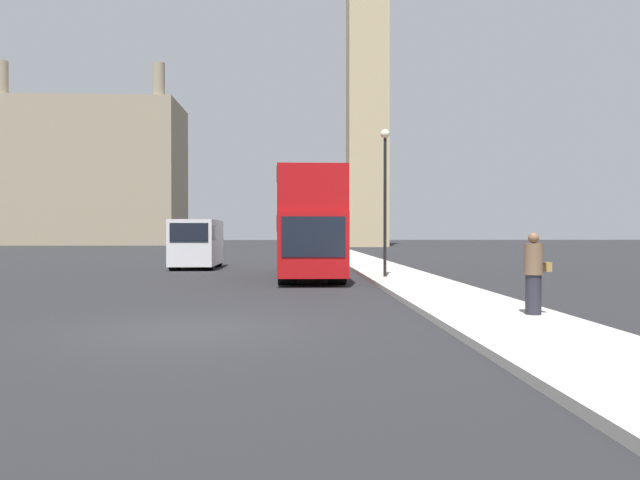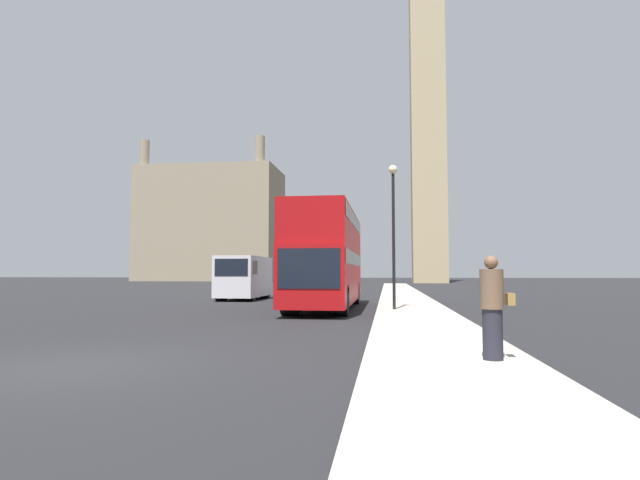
{
  "view_description": "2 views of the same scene",
  "coord_description": "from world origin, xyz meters",
  "px_view_note": "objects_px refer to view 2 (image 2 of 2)",
  "views": [
    {
      "loc": [
        2.09,
        -12.19,
        1.88
      ],
      "look_at": [
        3.14,
        12.43,
        1.59
      ],
      "focal_mm": 35.0,
      "sensor_mm": 36.0,
      "label": 1
    },
    {
      "loc": [
        5.42,
        -7.96,
        1.6
      ],
      "look_at": [
        1.4,
        21.94,
        3.58
      ],
      "focal_mm": 28.0,
      "sensor_mm": 36.0,
      "label": 2
    }
  ],
  "objects_px": {
    "red_double_decker_bus": "(327,255)",
    "white_van": "(244,277)",
    "clock_tower": "(427,55)",
    "pedestrian": "(493,307)",
    "street_lamp": "(393,214)"
  },
  "relations": [
    {
      "from": "clock_tower",
      "to": "street_lamp",
      "type": "xyz_separation_m",
      "value": [
        -6.31,
        -59.13,
        -32.41
      ]
    },
    {
      "from": "pedestrian",
      "to": "street_lamp",
      "type": "height_order",
      "value": "street_lamp"
    },
    {
      "from": "clock_tower",
      "to": "white_van",
      "type": "height_order",
      "value": "clock_tower"
    },
    {
      "from": "clock_tower",
      "to": "pedestrian",
      "type": "distance_m",
      "value": 79.07
    },
    {
      "from": "white_van",
      "to": "street_lamp",
      "type": "relative_size",
      "value": 0.88
    },
    {
      "from": "white_van",
      "to": "red_double_decker_bus",
      "type": "bearing_deg",
      "value": -49.68
    },
    {
      "from": "pedestrian",
      "to": "street_lamp",
      "type": "relative_size",
      "value": 0.3
    },
    {
      "from": "white_van",
      "to": "clock_tower",
      "type": "bearing_deg",
      "value": 73.49
    },
    {
      "from": "clock_tower",
      "to": "red_double_decker_bus",
      "type": "xyz_separation_m",
      "value": [
        -9.24,
        -57.35,
        -33.97
      ]
    },
    {
      "from": "street_lamp",
      "to": "pedestrian",
      "type": "bearing_deg",
      "value": -82.63
    },
    {
      "from": "pedestrian",
      "to": "red_double_decker_bus",
      "type": "bearing_deg",
      "value": 108.45
    },
    {
      "from": "red_double_decker_bus",
      "to": "white_van",
      "type": "height_order",
      "value": "red_double_decker_bus"
    },
    {
      "from": "clock_tower",
      "to": "white_van",
      "type": "distance_m",
      "value": 63.3
    },
    {
      "from": "red_double_decker_bus",
      "to": "street_lamp",
      "type": "relative_size",
      "value": 1.76
    },
    {
      "from": "clock_tower",
      "to": "pedestrian",
      "type": "xyz_separation_m",
      "value": [
        -4.83,
        -70.56,
        -35.34
      ]
    }
  ]
}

